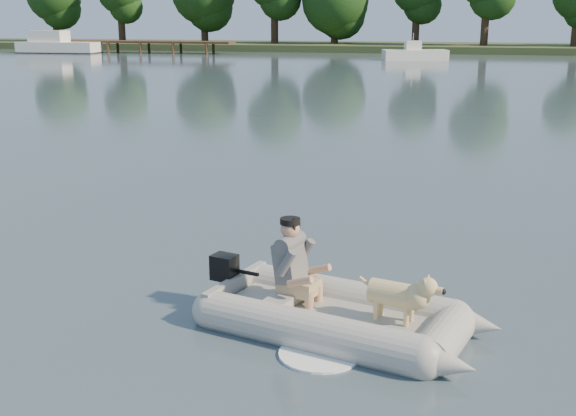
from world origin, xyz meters
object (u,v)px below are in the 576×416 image
(dog, at_px, (394,298))
(motorboat, at_px, (415,47))
(man, at_px, (292,259))
(dinghy, at_px, (341,284))
(dock, at_px, (134,47))
(cabin_cruiser, at_px, (59,42))

(dog, bearing_deg, motorboat, 108.59)
(man, relative_size, dog, 1.16)
(dinghy, bearing_deg, dock, 132.26)
(dock, xyz_separation_m, dinghy, (27.06, -52.43, -0.00))
(dog, bearing_deg, man, -180.00)
(dinghy, height_order, cabin_cruiser, cabin_cruiser)
(dinghy, relative_size, man, 4.51)
(man, relative_size, cabin_cruiser, 0.13)
(dock, bearing_deg, dinghy, -62.70)
(cabin_cruiser, bearing_deg, dinghy, -59.04)
(dog, xyz_separation_m, cabin_cruiser, (-33.73, 50.54, 0.50))
(dock, bearing_deg, cabin_cruiser, -162.00)
(cabin_cruiser, xyz_separation_m, motorboat, (30.69, -2.70, -0.03))
(dinghy, relative_size, dog, 5.22)
(dog, bearing_deg, cabin_cruiser, 138.68)
(dock, distance_m, motorboat, 25.03)
(dinghy, bearing_deg, cabin_cruiser, 138.29)
(dock, height_order, dog, dock)
(dinghy, distance_m, cabin_cruiser, 60.37)
(dog, relative_size, motorboat, 0.17)
(dock, distance_m, man, 58.55)
(motorboat, bearing_deg, cabin_cruiser, 158.51)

